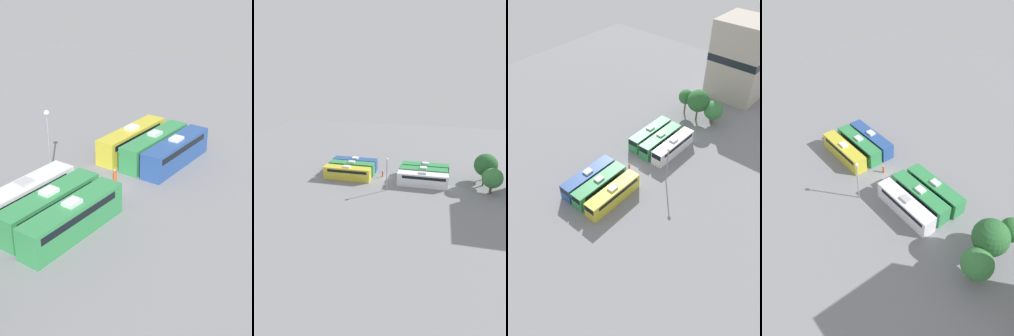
% 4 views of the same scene
% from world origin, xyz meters
% --- Properties ---
extents(ground_plane, '(120.46, 120.46, 0.00)m').
position_xyz_m(ground_plane, '(0.00, 0.00, 0.00)').
color(ground_plane, gray).
extents(bus_0, '(2.54, 11.54, 3.47)m').
position_xyz_m(bus_0, '(-3.08, -9.12, 1.71)').
color(bus_0, '#284C93').
rests_on(bus_0, ground_plane).
extents(bus_1, '(2.54, 11.54, 3.47)m').
position_xyz_m(bus_1, '(-0.14, -9.13, 1.71)').
color(bus_1, '#338C4C').
rests_on(bus_1, ground_plane).
extents(bus_2, '(2.54, 11.54, 3.47)m').
position_xyz_m(bus_2, '(3.28, -9.21, 1.71)').
color(bus_2, gold).
rests_on(bus_2, ground_plane).
extents(bus_3, '(2.54, 11.54, 3.47)m').
position_xyz_m(bus_3, '(-3.06, 9.16, 1.71)').
color(bus_3, '#338C4C').
rests_on(bus_3, ground_plane).
extents(bus_4, '(2.54, 11.54, 3.47)m').
position_xyz_m(bus_4, '(0.03, 8.83, 1.71)').
color(bus_4, '#338C4C').
rests_on(bus_4, ground_plane).
extents(bus_5, '(2.54, 11.54, 3.47)m').
position_xyz_m(bus_5, '(3.24, 8.92, 1.71)').
color(bus_5, white).
rests_on(bus_5, ground_plane).
extents(worker_person, '(0.36, 0.36, 1.65)m').
position_xyz_m(worker_person, '(-0.07, -1.17, 0.76)').
color(worker_person, '#CC4C19').
rests_on(worker_person, ground_plane).
extents(light_pole, '(0.60, 0.60, 7.63)m').
position_xyz_m(light_pole, '(7.17, 1.32, 5.19)').
color(light_pole, gray).
rests_on(light_pole, ground_plane).
extents(tree_0, '(3.48, 3.48, 6.24)m').
position_xyz_m(tree_0, '(-3.65, 23.32, 4.47)').
color(tree_0, brown).
rests_on(tree_0, ground_plane).
extents(tree_1, '(5.13, 5.13, 7.76)m').
position_xyz_m(tree_1, '(0.18, 22.58, 5.18)').
color(tree_1, brown).
rests_on(tree_1, ground_plane).
extents(tree_2, '(4.39, 4.39, 5.81)m').
position_xyz_m(tree_2, '(3.73, 23.64, 3.59)').
color(tree_2, brown).
rests_on(tree_2, ground_plane).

